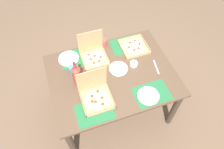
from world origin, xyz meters
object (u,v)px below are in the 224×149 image
object	(u,v)px
plate_far_left	(118,69)
pizza_box_center	(96,95)
plate_middle	(148,96)
pizza_box_corner_right	(134,47)
condiment_bowl	(134,64)
pizza_box_corner_left	(94,55)
cup_dark	(103,43)
plate_near_left	(69,59)
cup_clear_left	(72,70)
soda_bottle	(77,75)

from	to	relation	value
plate_far_left	pizza_box_center	bearing A→B (deg)	-142.32
plate_middle	pizza_box_corner_right	bearing A→B (deg)	79.50
pizza_box_center	condiment_bowl	size ratio (longest dim) A/B	3.78
pizza_box_corner_left	cup_dark	bearing A→B (deg)	40.78
pizza_box_corner_right	plate_near_left	xyz separation A→B (m)	(-0.77, 0.08, -0.00)
plate_near_left	pizza_box_corner_right	bearing A→B (deg)	-5.86
pizza_box_center	pizza_box_corner_left	world-z (taller)	pizza_box_center
plate_near_left	plate_middle	bearing A→B (deg)	-48.92
pizza_box_center	cup_clear_left	xyz separation A→B (m)	(-0.15, 0.38, 0.00)
plate_far_left	soda_bottle	world-z (taller)	soda_bottle
cup_clear_left	plate_middle	bearing A→B (deg)	-39.88
plate_middle	cup_clear_left	xyz separation A→B (m)	(-0.64, 0.54, 0.04)
condiment_bowl	plate_far_left	bearing A→B (deg)	-179.91
pizza_box_corner_right	plate_middle	world-z (taller)	pizza_box_corner_right
cup_clear_left	pizza_box_center	bearing A→B (deg)	-68.87
plate_middle	condiment_bowl	size ratio (longest dim) A/B	2.48
condiment_bowl	cup_dark	bearing A→B (deg)	119.95
pizza_box_center	cup_dark	distance (m)	0.71
pizza_box_center	condiment_bowl	bearing A→B (deg)	26.58
plate_far_left	plate_near_left	world-z (taller)	plate_far_left
plate_middle	cup_clear_left	size ratio (longest dim) A/B	2.13
plate_far_left	cup_dark	xyz separation A→B (m)	(-0.04, 0.39, 0.04)
pizza_box_corner_right	cup_dark	size ratio (longest dim) A/B	3.06
plate_near_left	soda_bottle	size ratio (longest dim) A/B	0.71
pizza_box_corner_right	soda_bottle	world-z (taller)	soda_bottle
pizza_box_center	plate_near_left	size ratio (longest dim) A/B	1.45
pizza_box_corner_right	cup_dark	xyz separation A→B (m)	(-0.33, 0.15, 0.04)
cup_clear_left	plate_far_left	bearing A→B (deg)	-14.18
plate_near_left	soda_bottle	xyz separation A→B (m)	(0.03, -0.34, 0.12)
cup_clear_left	pizza_box_corner_right	bearing A→B (deg)	9.16
pizza_box_corner_left	soda_bottle	size ratio (longest dim) A/B	0.98
pizza_box_corner_right	plate_far_left	distance (m)	0.38
pizza_box_corner_left	plate_middle	world-z (taller)	pizza_box_corner_left
pizza_box_center	plate_far_left	distance (m)	0.42
soda_bottle	cup_clear_left	size ratio (longest dim) A/B	3.15
pizza_box_corner_left	cup_dark	world-z (taller)	pizza_box_corner_left
cup_dark	condiment_bowl	size ratio (longest dim) A/B	1.13
pizza_box_corner_left	plate_near_left	bearing A→B (deg)	165.62
soda_bottle	plate_far_left	bearing A→B (deg)	2.65
condiment_bowl	pizza_box_corner_right	bearing A→B (deg)	66.65
plate_middle	plate_near_left	xyz separation A→B (m)	(-0.65, 0.74, -0.00)
pizza_box_corner_right	cup_clear_left	world-z (taller)	cup_clear_left
soda_bottle	condiment_bowl	bearing A→B (deg)	1.92
plate_far_left	condiment_bowl	size ratio (longest dim) A/B	2.33
pizza_box_center	plate_far_left	bearing A→B (deg)	37.68
soda_bottle	pizza_box_center	bearing A→B (deg)	-62.83
plate_near_left	cup_dark	world-z (taller)	cup_dark
pizza_box_center	cup_clear_left	bearing A→B (deg)	111.13
cup_clear_left	condiment_bowl	size ratio (longest dim) A/B	1.16
plate_middle	plate_far_left	size ratio (longest dim) A/B	1.07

